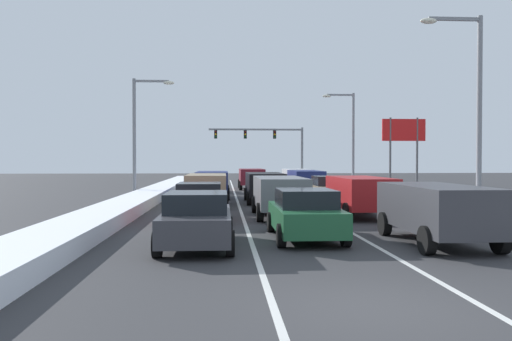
% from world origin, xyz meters
% --- Properties ---
extents(ground_plane, '(133.21, 133.21, 0.00)m').
position_xyz_m(ground_plane, '(0.00, 20.49, 0.00)').
color(ground_plane, '#333335').
extents(lane_stripe_between_right_lane_and_center_lane, '(0.14, 56.36, 0.01)m').
position_xyz_m(lane_stripe_between_right_lane_and_center_lane, '(1.70, 25.62, 0.00)').
color(lane_stripe_between_right_lane_and_center_lane, silver).
rests_on(lane_stripe_between_right_lane_and_center_lane, ground).
extents(lane_stripe_between_center_lane_and_left_lane, '(0.14, 56.36, 0.01)m').
position_xyz_m(lane_stripe_between_center_lane_and_left_lane, '(-1.70, 25.62, 0.00)').
color(lane_stripe_between_center_lane_and_left_lane, silver).
rests_on(lane_stripe_between_center_lane_and_left_lane, ground).
extents(snow_bank_right_shoulder, '(1.21, 56.36, 0.76)m').
position_xyz_m(snow_bank_right_shoulder, '(7.00, 25.62, 0.38)').
color(snow_bank_right_shoulder, white).
rests_on(snow_bank_right_shoulder, ground).
extents(snow_bank_left_shoulder, '(1.90, 56.36, 0.53)m').
position_xyz_m(snow_bank_left_shoulder, '(-7.00, 25.62, 0.27)').
color(snow_bank_left_shoulder, white).
rests_on(snow_bank_left_shoulder, ground).
extents(suv_charcoal_right_lane_nearest, '(2.16, 4.90, 1.67)m').
position_xyz_m(suv_charcoal_right_lane_nearest, '(3.55, 6.19, 1.02)').
color(suv_charcoal_right_lane_nearest, '#38383D').
rests_on(suv_charcoal_right_lane_nearest, ground).
extents(suv_red_right_lane_second, '(2.16, 4.90, 1.67)m').
position_xyz_m(suv_red_right_lane_second, '(3.25, 13.28, 1.02)').
color(suv_red_right_lane_second, maroon).
rests_on(suv_red_right_lane_second, ground).
extents(sedan_tan_right_lane_third, '(2.00, 4.50, 1.51)m').
position_xyz_m(sedan_tan_right_lane_third, '(3.37, 20.33, 0.76)').
color(sedan_tan_right_lane_third, '#937F60').
rests_on(sedan_tan_right_lane_third, ground).
extents(suv_navy_right_lane_fourth, '(2.16, 4.90, 1.67)m').
position_xyz_m(suv_navy_right_lane_fourth, '(3.18, 27.27, 1.02)').
color(suv_navy_right_lane_fourth, navy).
rests_on(suv_navy_right_lane_fourth, ground).
extents(suv_silver_right_lane_fifth, '(2.16, 4.90, 1.67)m').
position_xyz_m(suv_silver_right_lane_fifth, '(3.48, 33.40, 1.02)').
color(suv_silver_right_lane_fifth, '#B7BABF').
rests_on(suv_silver_right_lane_fifth, ground).
extents(sedan_green_center_lane_nearest, '(2.00, 4.50, 1.51)m').
position_xyz_m(sedan_green_center_lane_nearest, '(-0.05, 7.32, 0.76)').
color(sedan_green_center_lane_nearest, '#1E5633').
rests_on(sedan_green_center_lane_nearest, ground).
extents(suv_gray_center_lane_second, '(2.16, 4.90, 1.67)m').
position_xyz_m(suv_gray_center_lane_second, '(-0.14, 13.45, 1.02)').
color(suv_gray_center_lane_second, slate).
rests_on(suv_gray_center_lane_second, ground).
extents(suv_black_center_lane_third, '(2.16, 4.90, 1.67)m').
position_xyz_m(suv_black_center_lane_third, '(-0.20, 20.76, 1.02)').
color(suv_black_center_lane_third, black).
rests_on(suv_black_center_lane_third, ground).
extents(sedan_white_center_lane_fourth, '(2.00, 4.50, 1.51)m').
position_xyz_m(sedan_white_center_lane_fourth, '(0.08, 27.80, 0.76)').
color(sedan_white_center_lane_fourth, silver).
rests_on(sedan_white_center_lane_fourth, ground).
extents(suv_maroon_center_lane_fifth, '(2.16, 4.90, 1.67)m').
position_xyz_m(suv_maroon_center_lane_fifth, '(-0.19, 34.53, 1.02)').
color(suv_maroon_center_lane_fifth, maroon).
rests_on(suv_maroon_center_lane_fifth, ground).
extents(sedan_charcoal_left_lane_nearest, '(2.00, 4.50, 1.51)m').
position_xyz_m(sedan_charcoal_left_lane_nearest, '(-3.23, 6.07, 0.76)').
color(sedan_charcoal_left_lane_nearest, '#38383D').
rests_on(sedan_charcoal_left_lane_nearest, ground).
extents(sedan_red_left_lane_second, '(2.00, 4.50, 1.51)m').
position_xyz_m(sedan_red_left_lane_second, '(-3.44, 12.06, 0.76)').
color(sedan_red_left_lane_second, maroon).
rests_on(sedan_red_left_lane_second, ground).
extents(suv_tan_left_lane_third, '(2.16, 4.90, 1.67)m').
position_xyz_m(suv_tan_left_lane_third, '(-3.36, 18.17, 1.02)').
color(suv_tan_left_lane_third, '#937F60').
rests_on(suv_tan_left_lane_third, ground).
extents(suv_navy_left_lane_fourth, '(2.16, 4.90, 1.67)m').
position_xyz_m(suv_navy_left_lane_fourth, '(-3.22, 24.36, 1.02)').
color(suv_navy_left_lane_fourth, navy).
rests_on(suv_navy_left_lane_fourth, ground).
extents(sedan_silver_left_lane_fifth, '(2.00, 4.50, 1.51)m').
position_xyz_m(sedan_silver_left_lane_fifth, '(-3.46, 30.21, 0.76)').
color(sedan_silver_left_lane_fifth, '#B7BABF').
rests_on(sedan_silver_left_lane_fifth, ground).
extents(traffic_light_gantry, '(10.94, 0.47, 6.20)m').
position_xyz_m(traffic_light_gantry, '(2.77, 51.22, 4.74)').
color(traffic_light_gantry, slate).
rests_on(traffic_light_gantry, ground).
extents(street_lamp_right_near, '(2.66, 0.36, 8.40)m').
position_xyz_m(street_lamp_right_near, '(7.81, 12.81, 5.01)').
color(street_lamp_right_near, gray).
rests_on(street_lamp_right_near, ground).
extents(street_lamp_right_mid, '(2.66, 0.36, 7.86)m').
position_xyz_m(street_lamp_right_mid, '(7.68, 33.30, 4.72)').
color(street_lamp_right_mid, gray).
rests_on(street_lamp_right_mid, ground).
extents(street_lamp_left_mid, '(2.66, 0.36, 7.59)m').
position_xyz_m(street_lamp_left_mid, '(-7.81, 25.18, 4.58)').
color(street_lamp_left_mid, gray).
rests_on(street_lamp_left_mid, ground).
extents(roadside_sign_right, '(3.20, 0.16, 5.50)m').
position_xyz_m(roadside_sign_right, '(10.61, 28.68, 4.02)').
color(roadside_sign_right, '#59595B').
rests_on(roadside_sign_right, ground).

